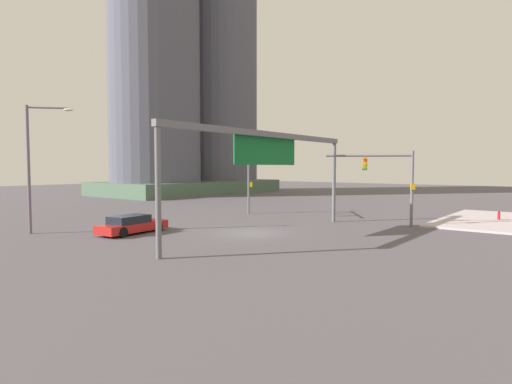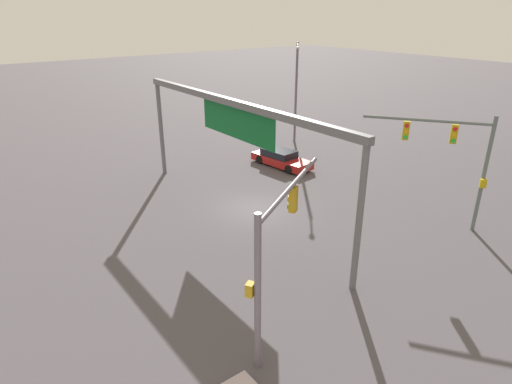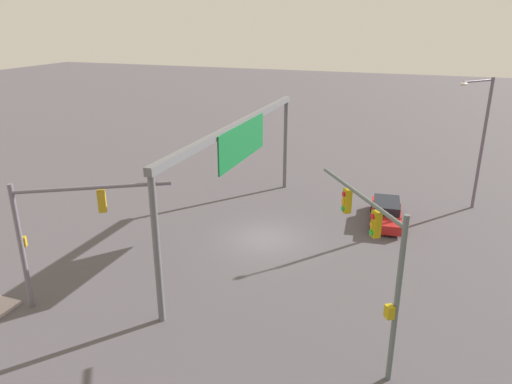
# 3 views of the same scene
# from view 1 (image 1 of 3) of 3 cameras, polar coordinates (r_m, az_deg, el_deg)

# --- Properties ---
(ground_plane) EXTENTS (178.27, 178.27, 0.00)m
(ground_plane) POSITION_cam_1_polar(r_m,az_deg,el_deg) (27.96, -0.75, -5.61)
(ground_plane) COLOR #4F4B51
(sidewalk_corner) EXTENTS (14.49, 8.84, 0.15)m
(sidewalk_corner) POSITION_cam_1_polar(r_m,az_deg,el_deg) (39.07, 30.58, -3.41)
(sidewalk_corner) COLOR #BBABB2
(sidewalk_corner) RESTS_ON ground
(traffic_signal_near_corner) EXTENTS (3.37, 5.73, 5.58)m
(traffic_signal_near_corner) POSITION_cam_1_polar(r_m,az_deg,el_deg) (32.51, 17.87, 2.26)
(traffic_signal_near_corner) COLOR slate
(traffic_signal_near_corner) RESTS_ON ground
(traffic_signal_opposite_side) EXTENTS (5.44, 3.74, 6.14)m
(traffic_signal_opposite_side) POSITION_cam_1_polar(r_m,az_deg,el_deg) (37.90, -1.16, 3.23)
(traffic_signal_opposite_side) COLOR slate
(traffic_signal_opposite_side) RESTS_ON ground
(streetlamp_curved_arm) EXTENTS (2.30, 2.11, 8.39)m
(streetlamp_curved_arm) POSITION_cam_1_polar(r_m,az_deg,el_deg) (31.10, -27.89, 3.97)
(streetlamp_curved_arm) COLOR slate
(streetlamp_curved_arm) RESTS_ON ground
(overhead_sign_gantry) EXTENTS (17.93, 0.43, 6.61)m
(overhead_sign_gantry) POSITION_cam_1_polar(r_m,az_deg,el_deg) (26.77, 1.67, 5.67)
(overhead_sign_gantry) COLOR slate
(overhead_sign_gantry) RESTS_ON ground
(highrise_twin_tower) EXTENTS (30.20, 15.90, 47.41)m
(highrise_twin_tower) POSITION_cam_1_polar(r_m,az_deg,el_deg) (74.68, -9.10, 18.13)
(highrise_twin_tower) COLOR #47614D
(highrise_twin_tower) RESTS_ON ground
(sedan_car_approaching) EXTENTS (4.99, 2.24, 1.21)m
(sedan_car_approaching) POSITION_cam_1_polar(r_m,az_deg,el_deg) (29.01, -16.49, -4.28)
(sedan_car_approaching) COLOR red
(sedan_car_approaching) RESTS_ON ground
(fire_hydrant_on_curb) EXTENTS (0.33, 0.22, 0.71)m
(fire_hydrant_on_curb) POSITION_cam_1_polar(r_m,az_deg,el_deg) (39.16, 30.05, -2.77)
(fire_hydrant_on_curb) COLOR red
(fire_hydrant_on_curb) RESTS_ON sidewalk_corner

